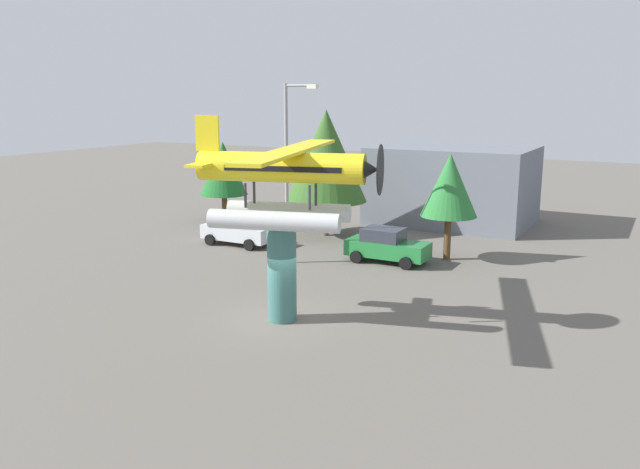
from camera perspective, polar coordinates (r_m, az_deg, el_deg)
ground_plane at (r=25.06m, az=-3.31°, el=-7.49°), size 140.00×140.00×0.00m
display_pedestal at (r=24.50m, az=-3.36°, el=-3.42°), size 1.10×1.10×3.70m
floatplane_monument at (r=23.76m, az=-3.17°, el=4.76°), size 7.19×10.31×4.00m
car_near_silver at (r=37.36m, az=-7.26°, el=0.44°), size 4.20×2.02×1.76m
car_mid_green at (r=33.34m, az=5.87°, el=-0.96°), size 4.20×2.02×1.76m
streetlight_primary at (r=32.31m, az=-2.70°, el=6.32°), size 1.84×0.28×8.96m
storefront_building at (r=44.29m, az=11.60°, el=4.29°), size 10.10×7.55×5.06m
tree_west at (r=44.37m, az=-8.49°, el=5.76°), size 3.22×3.22×5.36m
tree_east at (r=38.96m, az=0.54°, el=6.93°), size 4.92×4.92×7.59m
tree_center_back at (r=33.80m, az=11.33°, el=4.23°), size 2.90×2.90×5.53m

